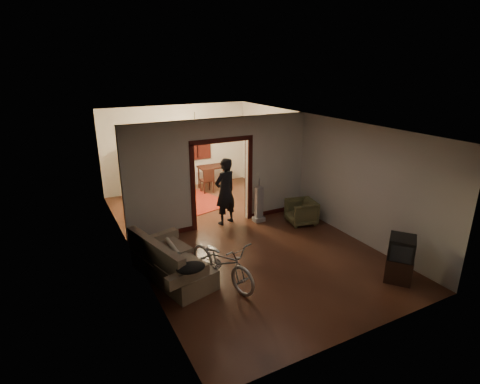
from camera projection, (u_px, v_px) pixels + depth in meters
floor at (234, 233)px, 9.44m from camera, size 5.00×8.50×0.01m
ceiling at (234, 122)px, 8.53m from camera, size 5.00×8.50×0.01m
wall_back at (177, 147)px, 12.54m from camera, size 5.00×0.02×2.80m
wall_left at (129, 197)px, 7.89m from camera, size 0.02×8.50×2.80m
wall_right at (317, 168)px, 10.08m from camera, size 0.02×8.50×2.80m
partition_wall at (221, 173)px, 9.61m from camera, size 5.00×0.14×2.80m
door_casing at (221, 184)px, 9.71m from camera, size 1.74×0.20×2.32m
far_window at (197, 141)px, 12.77m from camera, size 0.98×0.06×1.28m
chandelier at (195, 126)px, 10.77m from camera, size 0.24×0.24×0.24m
light_switch at (258, 174)px, 10.06m from camera, size 0.08×0.01×0.12m
sofa at (173, 258)px, 7.37m from camera, size 1.30×2.04×0.87m
rolled_paper at (172, 246)px, 7.63m from camera, size 0.09×0.74×0.09m
jacket at (191, 268)px, 6.54m from camera, size 0.52×0.39×0.15m
bicycle at (222, 261)px, 7.18m from camera, size 1.09×1.86×0.92m
armchair at (301, 212)px, 9.94m from camera, size 0.84×0.83×0.66m
tv_stand at (399, 268)px, 7.37m from camera, size 0.73×0.72×0.49m
crt_tv at (402, 248)px, 7.23m from camera, size 0.71×0.70×0.45m
vacuum at (259, 204)px, 10.03m from camera, size 0.34×0.29×0.97m
person at (225, 191)px, 9.77m from camera, size 0.75×0.60×1.79m
oriental_rug at (196, 202)px, 11.60m from camera, size 1.90×2.23×0.01m
locker at (143, 171)px, 11.92m from camera, size 0.91×0.67×1.62m
globe at (140, 136)px, 11.56m from camera, size 0.30×0.30×0.30m
desk at (214, 177)px, 12.79m from camera, size 1.04×0.59×0.77m
desk_chair at (207, 180)px, 12.32m from camera, size 0.43×0.43×0.84m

